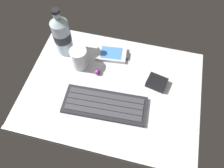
# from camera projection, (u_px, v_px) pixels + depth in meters

# --- Properties ---
(ground_plane) EXTENTS (0.64, 0.48, 0.03)m
(ground_plane) POSITION_uv_depth(u_px,v_px,m) (112.00, 90.00, 0.83)
(ground_plane) COLOR silver
(keyboard) EXTENTS (0.30, 0.13, 0.02)m
(keyboard) POSITION_uv_depth(u_px,v_px,m) (105.00, 105.00, 0.78)
(keyboard) COLOR #232328
(keyboard) RESTS_ON ground_plane
(handheld_device) EXTENTS (0.13, 0.09, 0.02)m
(handheld_device) POSITION_uv_depth(u_px,v_px,m) (112.00, 54.00, 0.89)
(handheld_device) COLOR silver
(handheld_device) RESTS_ON ground_plane
(juice_cup) EXTENTS (0.06, 0.06, 0.09)m
(juice_cup) POSITION_uv_depth(u_px,v_px,m) (79.00, 59.00, 0.84)
(juice_cup) COLOR silver
(juice_cup) RESTS_ON ground_plane
(water_bottle) EXTENTS (0.07, 0.07, 0.21)m
(water_bottle) POSITION_uv_depth(u_px,v_px,m) (62.00, 35.00, 0.84)
(water_bottle) COLOR silver
(water_bottle) RESTS_ON ground_plane
(charger_block) EXTENTS (0.08, 0.07, 0.02)m
(charger_block) POSITION_uv_depth(u_px,v_px,m) (157.00, 83.00, 0.82)
(charger_block) COLOR black
(charger_block) RESTS_ON ground_plane
(trackball_mouse) EXTENTS (0.02, 0.02, 0.02)m
(trackball_mouse) POSITION_uv_depth(u_px,v_px,m) (97.00, 72.00, 0.85)
(trackball_mouse) COLOR purple
(trackball_mouse) RESTS_ON ground_plane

